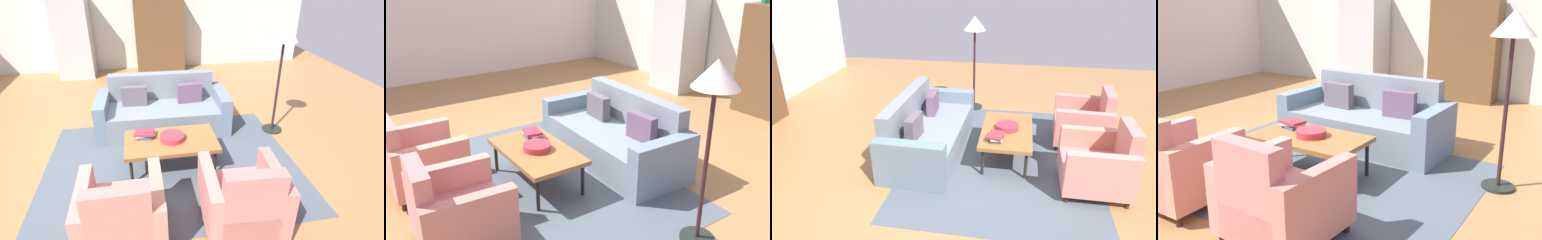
# 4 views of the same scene
# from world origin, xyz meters

# --- Properties ---
(ground_plane) EXTENTS (11.15, 11.15, 0.00)m
(ground_plane) POSITION_xyz_m (0.00, 0.00, 0.00)
(ground_plane) COLOR #9D6F42
(wall_back) EXTENTS (9.29, 0.12, 2.80)m
(wall_back) POSITION_xyz_m (0.00, 4.13, 1.40)
(wall_back) COLOR silver
(wall_back) RESTS_ON ground
(wall_left) EXTENTS (0.12, 8.26, 2.80)m
(wall_left) POSITION_xyz_m (-4.64, 0.00, 1.40)
(wall_left) COLOR silver
(wall_left) RESTS_ON ground
(area_rug) EXTENTS (3.40, 2.60, 0.01)m
(area_rug) POSITION_xyz_m (0.52, -0.47, 0.00)
(area_rug) COLOR #4C5761
(area_rug) RESTS_ON ground
(couch) EXTENTS (2.12, 0.96, 0.86)m
(couch) POSITION_xyz_m (0.52, 0.66, 0.29)
(couch) COLOR slate
(couch) RESTS_ON ground
(coffee_table) EXTENTS (1.20, 0.70, 0.43)m
(coffee_table) POSITION_xyz_m (0.52, -0.52, 0.39)
(coffee_table) COLOR black
(coffee_table) RESTS_ON ground
(armchair_left) EXTENTS (0.80, 0.80, 0.88)m
(armchair_left) POSITION_xyz_m (-0.08, -1.69, 0.34)
(armchair_left) COLOR #2C2219
(armchair_left) RESTS_ON ground
(armchair_right) EXTENTS (0.84, 0.84, 0.88)m
(armchair_right) POSITION_xyz_m (1.11, -1.69, 0.34)
(armchair_right) COLOR #36271B
(armchair_right) RESTS_ON ground
(fruit_bowl) EXTENTS (0.32, 0.32, 0.07)m
(fruit_bowl) POSITION_xyz_m (0.54, -0.52, 0.47)
(fruit_bowl) COLOR #B22D3A
(fruit_bowl) RESTS_ON coffee_table
(book_stack) EXTENTS (0.28, 0.23, 0.08)m
(book_stack) POSITION_xyz_m (0.18, -0.39, 0.48)
(book_stack) COLOR #2C5587
(book_stack) RESTS_ON coffee_table
(refrigerator) EXTENTS (0.80, 0.73, 1.85)m
(refrigerator) POSITION_xyz_m (-1.29, 3.68, 0.93)
(refrigerator) COLOR #B7BABF
(refrigerator) RESTS_ON ground
(floor_lamp) EXTENTS (0.40, 0.40, 1.72)m
(floor_lamp) POSITION_xyz_m (2.29, 0.20, 1.44)
(floor_lamp) COLOR black
(floor_lamp) RESTS_ON ground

